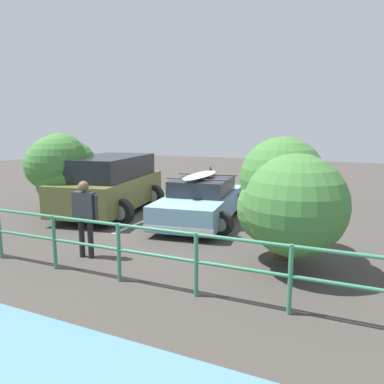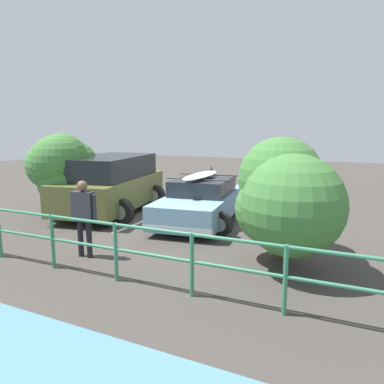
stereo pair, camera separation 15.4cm
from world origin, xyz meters
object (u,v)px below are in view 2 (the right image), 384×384
person_bystander (83,212)px  bush_near_right (62,168)px  sedan_car (202,201)px  bush_near_left (287,195)px  suv_car (111,184)px

person_bystander → bush_near_right: 3.93m
sedan_car → bush_near_left: 3.79m
suv_car → person_bystander: (-2.11, 3.56, 0.04)m
suv_car → sedan_car: bearing=-175.8°
person_bystander → bush_near_right: size_ratio=0.64×
sedan_car → bush_near_right: bearing=18.6°
sedan_car → suv_car: bearing=4.2°
sedan_car → person_bystander: 3.91m
sedan_car → bush_near_left: bearing=141.0°
person_bystander → bush_near_right: (3.01, -2.46, 0.52)m
bush_near_left → bush_near_right: size_ratio=1.18×
sedan_car → bush_near_left: size_ratio=1.48×
sedan_car → bush_near_right: bush_near_right is taller
sedan_car → person_bystander: person_bystander is taller
suv_car → bush_near_left: (-5.91, 2.11, 0.46)m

